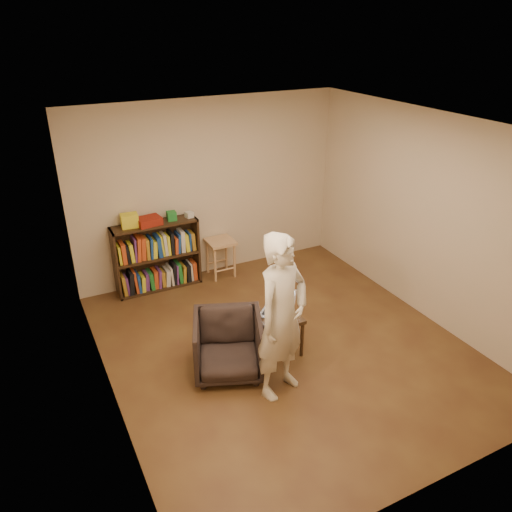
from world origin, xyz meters
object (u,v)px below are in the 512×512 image
stool (220,247)px  armchair (228,345)px  bookshelf (157,260)px  side_table (278,322)px  person (282,317)px  laptop (278,308)px

stool → armchair: (-0.83, -2.14, -0.12)m
bookshelf → side_table: 2.27m
side_table → bookshelf: bearing=110.2°
bookshelf → armchair: size_ratio=1.60×
armchair → person: 0.84m
bookshelf → person: bearing=-79.7°
bookshelf → person: person is taller
stool → side_table: bearing=-94.7°
stool → side_table: 2.07m
side_table → stool: bearing=85.3°
armchair → person: bearing=-32.9°
side_table → person: bearing=-116.3°
bookshelf → stool: bearing=-3.8°
bookshelf → stool: (0.95, -0.06, 0.02)m
armchair → person: (0.37, -0.51, 0.55)m
laptop → stool: bearing=132.5°
bookshelf → side_table: (0.78, -2.13, -0.03)m
stool → laptop: laptop is taller
laptop → side_table: bearing=-70.8°
side_table → laptop: laptop is taller
person → armchair: bearing=104.4°
bookshelf → person: (0.49, -2.72, 0.45)m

